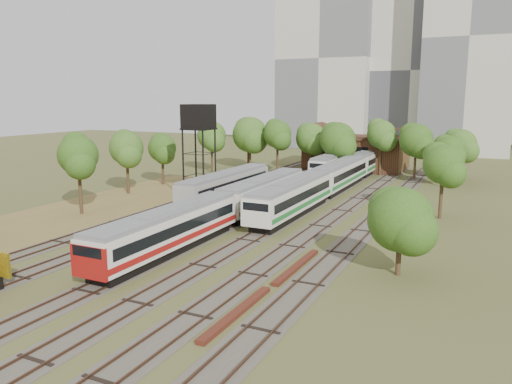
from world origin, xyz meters
The scene contains 17 objects.
ground centered at (0.00, 0.00, 0.00)m, with size 240.00×240.00×0.00m, color #475123.
dry_grass_patch centered at (-18.00, 8.00, 0.02)m, with size 14.00×60.00×0.04m, color brown.
tracks centered at (-0.67, 25.00, 0.04)m, with size 24.60×80.00×0.19m.
railcar_red_set centered at (-2.00, 13.44, 1.84)m, with size 2.81×34.57×3.47m.
railcar_green_set centered at (2.00, 37.94, 1.91)m, with size 2.93×52.08×3.62m.
railcar_rear centered at (-2.00, 48.28, 1.86)m, with size 2.84×16.08×3.51m.
old_grey_coach centered at (-8.00, 24.73, 1.83)m, with size 2.72×18.00×3.36m.
water_tower centered at (-11.49, 24.47, 9.44)m, with size 3.24×3.24×11.20m.
rail_pile_near centered at (8.00, -2.91, 0.13)m, with size 0.53×7.88×0.26m, color #572418.
rail_pile_far centered at (8.20, 5.80, 0.13)m, with size 0.50×7.93×0.26m, color #572418.
maintenance_shed centered at (-1.00, 57.98, 2.91)m, with size 16.45×11.55×7.58m.
tree_band_left centered at (-19.99, 17.75, 5.31)m, with size 7.37×64.16×8.28m.
tree_band_far centered at (-2.91, 49.70, 5.77)m, with size 38.04×9.90×8.82m.
tree_band_right centered at (15.11, 23.97, 4.67)m, with size 5.03×41.81×7.46m.
tower_left centered at (-18.00, 95.00, 21.00)m, with size 22.00×16.00×42.00m, color beige.
tower_centre centered at (2.00, 100.00, 18.00)m, with size 20.00×18.00×36.00m, color beige.
tower_right centered at (14.00, 92.00, 24.00)m, with size 18.00×16.00×48.00m, color beige.
Camera 1 is at (20.22, -25.92, 11.88)m, focal length 35.00 mm.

